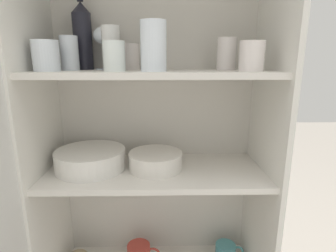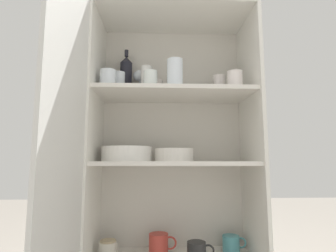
{
  "view_description": "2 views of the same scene",
  "coord_description": "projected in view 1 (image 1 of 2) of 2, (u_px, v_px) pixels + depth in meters",
  "views": [
    {
      "loc": [
        0.03,
        -0.73,
        1.11
      ],
      "look_at": [
        0.05,
        0.19,
        0.88
      ],
      "focal_mm": 28.0,
      "sensor_mm": 36.0,
      "label": 1
    },
    {
      "loc": [
        -0.09,
        -1.16,
        0.73
      ],
      "look_at": [
        -0.03,
        0.18,
        0.91
      ],
      "focal_mm": 28.0,
      "sensor_mm": 36.0,
      "label": 2
    }
  ],
  "objects": [
    {
      "name": "cupboard_side_right",
      "position": [
        264.0,
        164.0,
        0.96
      ],
      "size": [
        0.02,
        0.36,
        1.49
      ],
      "primitive_type": "cube",
      "color": "white",
      "rests_on": "ground_plane"
    },
    {
      "name": "tumbler_glass_5",
      "position": [
        111.0,
        49.0,
        0.88
      ],
      "size": [
        0.06,
        0.06,
        0.14
      ],
      "color": "white",
      "rests_on": "shelf_board_upper"
    },
    {
      "name": "tumbler_glass_0",
      "position": [
        252.0,
        56.0,
        0.8
      ],
      "size": [
        0.08,
        0.08,
        0.09
      ],
      "color": "silver",
      "rests_on": "shelf_board_upper"
    },
    {
      "name": "tumbler_glass_2",
      "position": [
        227.0,
        54.0,
        0.92
      ],
      "size": [
        0.07,
        0.07,
        0.11
      ],
      "color": "silver",
      "rests_on": "shelf_board_upper"
    },
    {
      "name": "cupboard_back_panel",
      "position": [
        157.0,
        149.0,
        1.12
      ],
      "size": [
        0.81,
        0.02,
        1.49
      ],
      "primitive_type": "cube",
      "color": "silver",
      "rests_on": "ground_plane"
    },
    {
      "name": "shelf_board_middle",
      "position": [
        156.0,
        171.0,
        0.96
      ],
      "size": [
        0.78,
        0.32,
        0.02
      ],
      "primitive_type": "cube",
      "color": "silver"
    },
    {
      "name": "mixing_bowl_large",
      "position": [
        157.0,
        160.0,
        0.95
      ],
      "size": [
        0.19,
        0.19,
        0.06
      ],
      "color": "silver",
      "rests_on": "shelf_board_middle"
    },
    {
      "name": "tumbler_glass_1",
      "position": [
        152.0,
        46.0,
        0.79
      ],
      "size": [
        0.08,
        0.08,
        0.15
      ],
      "color": "white",
      "rests_on": "shelf_board_upper"
    },
    {
      "name": "wine_bottle",
      "position": [
        83.0,
        36.0,
        0.95
      ],
      "size": [
        0.07,
        0.07,
        0.27
      ],
      "color": "black",
      "rests_on": "shelf_board_upper"
    },
    {
      "name": "tumbler_glass_3",
      "position": [
        114.0,
        56.0,
        0.8
      ],
      "size": [
        0.07,
        0.07,
        0.09
      ],
      "color": "white",
      "rests_on": "shelf_board_upper"
    },
    {
      "name": "plate_stack_white",
      "position": [
        91.0,
        159.0,
        0.96
      ],
      "size": [
        0.25,
        0.25,
        0.07
      ],
      "color": "white",
      "rests_on": "shelf_board_middle"
    },
    {
      "name": "shelf_board_upper",
      "position": [
        155.0,
        74.0,
        0.88
      ],
      "size": [
        0.78,
        0.32,
        0.02
      ],
      "primitive_type": "cube",
      "color": "silver"
    },
    {
      "name": "cupboard_side_left",
      "position": [
        46.0,
        165.0,
        0.95
      ],
      "size": [
        0.02,
        0.36,
        1.49
      ],
      "primitive_type": "cube",
      "color": "white",
      "rests_on": "ground_plane"
    },
    {
      "name": "tumbler_glass_4",
      "position": [
        46.0,
        56.0,
        0.8
      ],
      "size": [
        0.08,
        0.08,
        0.09
      ],
      "color": "white",
      "rests_on": "shelf_board_upper"
    },
    {
      "name": "tumbler_glass_6",
      "position": [
        129.0,
        57.0,
        0.96
      ],
      "size": [
        0.08,
        0.08,
        0.09
      ],
      "color": "silver",
      "rests_on": "shelf_board_upper"
    },
    {
      "name": "tumbler_glass_7",
      "position": [
        70.0,
        53.0,
        0.88
      ],
      "size": [
        0.06,
        0.06,
        0.11
      ],
      "color": "white",
      "rests_on": "shelf_board_upper"
    },
    {
      "name": "wine_glass_0",
      "position": [
        104.0,
        38.0,
        0.94
      ],
      "size": [
        0.08,
        0.08,
        0.15
      ],
      "color": "white",
      "rests_on": "shelf_board_upper"
    }
  ]
}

